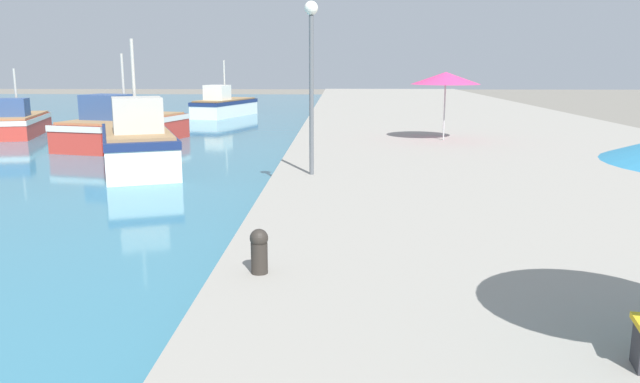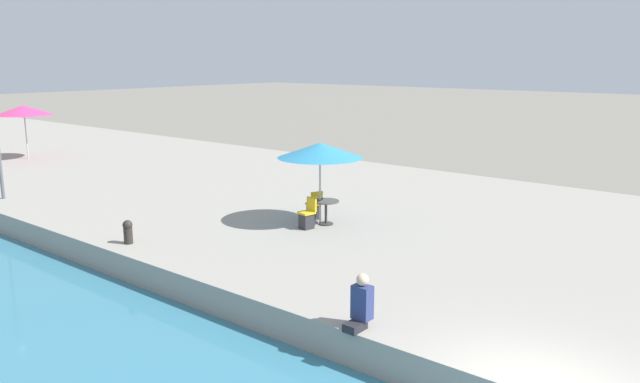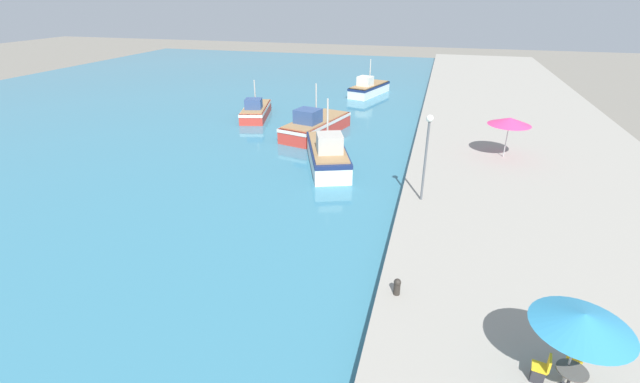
% 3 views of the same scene
% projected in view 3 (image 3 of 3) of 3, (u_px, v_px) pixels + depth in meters
% --- Properties ---
extents(water_basin, '(56.00, 90.00, 0.04)m').
position_uv_depth(water_basin, '(150.00, 104.00, 45.09)').
color(water_basin, teal).
rests_on(water_basin, ground_plane).
extents(quay_promenade, '(16.00, 90.00, 0.74)m').
position_uv_depth(quay_promenade, '(517.00, 127.00, 36.17)').
color(quay_promenade, gray).
rests_on(quay_promenade, ground_plane).
extents(fishing_boat_near, '(4.73, 7.53, 4.53)m').
position_uv_depth(fishing_boat_near, '(328.00, 153.00, 28.59)').
color(fishing_boat_near, white).
rests_on(fishing_boat_near, water_basin).
extents(fishing_boat_mid, '(4.43, 7.89, 4.14)m').
position_uv_depth(fishing_boat_mid, '(315.00, 125.00, 35.06)').
color(fishing_boat_mid, red).
rests_on(fishing_boat_mid, water_basin).
extents(fishing_boat_far, '(3.54, 6.40, 3.46)m').
position_uv_depth(fishing_boat_far, '(256.00, 110.00, 40.00)').
color(fishing_boat_far, red).
rests_on(fishing_boat_far, water_basin).
extents(fishing_boat_distant, '(3.96, 6.92, 3.96)m').
position_uv_depth(fishing_boat_distant, '(369.00, 88.00, 48.88)').
color(fishing_boat_distant, white).
rests_on(fishing_boat_distant, water_basin).
extents(cafe_umbrella_pink, '(2.55, 2.55, 2.48)m').
position_uv_depth(cafe_umbrella_pink, '(583.00, 321.00, 10.97)').
color(cafe_umbrella_pink, '#B7B7B7').
rests_on(cafe_umbrella_pink, quay_promenade).
extents(cafe_umbrella_white, '(2.70, 2.70, 2.66)m').
position_uv_depth(cafe_umbrella_white, '(510.00, 121.00, 27.52)').
color(cafe_umbrella_white, '#B7B7B7').
rests_on(cafe_umbrella_white, quay_promenade).
extents(cafe_table, '(0.80, 0.80, 0.74)m').
position_uv_depth(cafe_table, '(571.00, 376.00, 11.52)').
color(cafe_table, '#333338').
rests_on(cafe_table, quay_promenade).
extents(cafe_chair_left, '(0.50, 0.48, 0.91)m').
position_uv_depth(cafe_chair_left, '(539.00, 371.00, 11.90)').
color(cafe_chair_left, '#2D2D33').
rests_on(cafe_chair_left, quay_promenade).
extents(cafe_chair_right, '(0.53, 0.54, 0.91)m').
position_uv_depth(cafe_chair_right, '(573.00, 364.00, 12.13)').
color(cafe_chair_right, '#2D2D33').
rests_on(cafe_chair_right, quay_promenade).
extents(mooring_bollard, '(0.26, 0.26, 0.65)m').
position_uv_depth(mooring_bollard, '(397.00, 286.00, 15.33)').
color(mooring_bollard, '#2D2823').
rests_on(mooring_bollard, quay_promenade).
extents(lamppost, '(0.36, 0.36, 4.56)m').
position_uv_depth(lamppost, '(427.00, 144.00, 21.30)').
color(lamppost, '#565B60').
rests_on(lamppost, quay_promenade).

